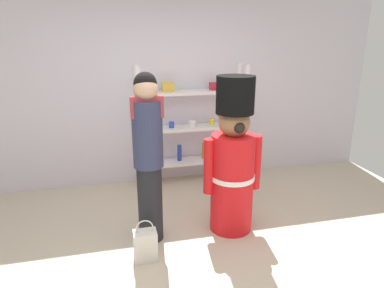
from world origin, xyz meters
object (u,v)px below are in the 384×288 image
at_px(teddy_bear_guard, 233,162).
at_px(shopping_bag, 145,245).
at_px(person_shopper, 148,154).
at_px(merchandise_shelf, 192,126).

relative_size(teddy_bear_guard, shopping_bag, 4.02).
height_order(teddy_bear_guard, shopping_bag, teddy_bear_guard).
bearing_deg(person_shopper, shopping_bag, -105.64).
xyz_separation_m(person_shopper, shopping_bag, (-0.10, -0.35, -0.78)).
distance_m(person_shopper, shopping_bag, 0.86).
relative_size(merchandise_shelf, person_shopper, 0.97).
height_order(teddy_bear_guard, person_shopper, person_shopper).
distance_m(merchandise_shelf, shopping_bag, 2.05).
distance_m(merchandise_shelf, person_shopper, 1.59).
distance_m(merchandise_shelf, teddy_bear_guard, 1.39).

